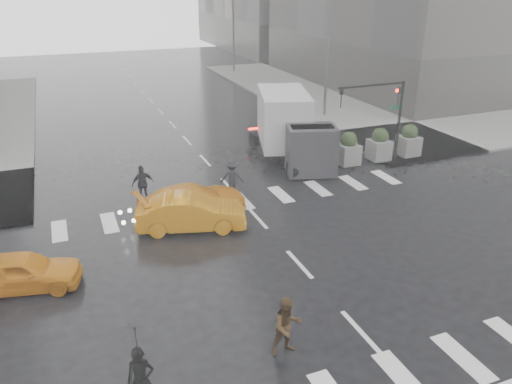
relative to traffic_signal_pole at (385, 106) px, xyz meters
name	(u,v)px	position (x,y,z in m)	size (l,w,h in m)	color
ground	(299,264)	(-9.01, -8.01, -3.22)	(120.00, 120.00, 0.00)	black
sidewalk_ne	(421,107)	(10.49, 9.49, -3.14)	(35.00, 35.00, 0.15)	slate
road_markings	(299,264)	(-9.01, -8.01, -3.21)	(18.00, 48.00, 0.01)	silver
traffic_signal_pole	(385,106)	(0.00, 0.00, 0.00)	(4.45, 0.42, 4.50)	black
street_lamp_near	(326,48)	(1.86, 9.99, 1.73)	(2.15, 0.22, 9.00)	#59595B
street_lamp_far	(232,25)	(1.86, 29.99, 1.73)	(2.15, 0.22, 9.00)	#59595B
planter_west	(348,149)	(-2.01, 0.19, -2.23)	(1.10, 1.10, 1.80)	slate
planter_mid	(379,145)	(-0.01, 0.19, -2.23)	(1.10, 1.10, 1.80)	slate
planter_east	(409,141)	(1.99, 0.19, -2.23)	(1.10, 1.10, 1.80)	slate
pedestrian_black	(138,356)	(-15.43, -12.49, -1.63)	(1.13, 1.14, 2.43)	black
pedestrian_brown	(287,326)	(-11.40, -12.01, -2.33)	(0.86, 0.67, 1.77)	#402C17
pedestrian_far_a	(143,183)	(-13.22, -0.31, -2.34)	(1.03, 0.63, 1.75)	black
pedestrian_far_b	(232,177)	(-9.15, -1.08, -2.35)	(1.11, 0.62, 1.72)	black
taxi_front	(21,272)	(-18.22, -5.92, -2.57)	(1.53, 3.79, 1.29)	orange
taxi_mid	(191,213)	(-11.89, -3.83, -2.49)	(1.54, 4.43, 1.46)	orange
taxi_rear	(192,200)	(-11.50, -2.62, -2.52)	(1.97, 4.27, 1.40)	orange
box_truck	(290,126)	(-4.47, 2.38, -1.25)	(2.60, 6.93, 3.68)	silver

